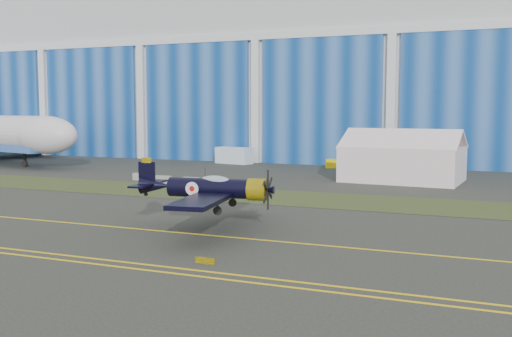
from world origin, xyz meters
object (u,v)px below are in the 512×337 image
at_px(tent, 403,155).
at_px(shipping_container, 234,155).
at_px(tug, 333,163).
at_px(warbird, 209,188).

distance_m(tent, shipping_container, 32.15).
height_order(shipping_container, tug, shipping_container).
distance_m(shipping_container, tug, 16.80).
bearing_deg(warbird, tent, 68.44).
bearing_deg(tent, warbird, -99.09).
relative_size(warbird, shipping_container, 2.56).
relative_size(warbird, tent, 1.06).
bearing_deg(tug, tent, -66.74).
bearing_deg(tug, shipping_container, 157.18).
bearing_deg(warbird, shipping_container, 104.40).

